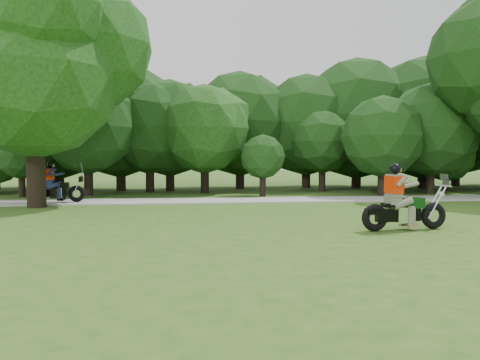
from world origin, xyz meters
name	(u,v)px	position (x,y,z in m)	size (l,w,h in m)	color
ground	(376,229)	(0.00, 0.00, 0.00)	(100.00, 100.00, 0.00)	#2C5217
walkway	(301,200)	(0.00, 8.00, 0.03)	(60.00, 2.20, 0.06)	gray
tree_line	(274,124)	(0.10, 14.74, 3.74)	(38.24, 12.08, 7.88)	black
big_tree_west	(35,54)	(-10.54, 6.85, 5.76)	(8.64, 6.56, 9.96)	black
chopper_motorcycle	(401,206)	(0.56, -0.23, 0.64)	(2.43, 0.75, 1.74)	black
touring_motorcycle	(54,188)	(-10.22, 7.74, 0.66)	(2.16, 0.68, 1.64)	black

